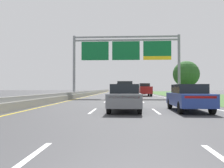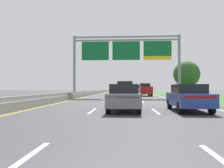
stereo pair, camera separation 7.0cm
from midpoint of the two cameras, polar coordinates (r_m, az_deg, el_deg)
The scene contains 12 objects.
ground_plane at distance 37.24m, azimuth 3.06°, elevation -3.18°, with size 220.00×220.00×0.00m, color #3D3D3F.
lane_striping at distance 36.78m, azimuth 3.06°, elevation -3.20°, with size 11.96×106.00×0.01m.
grass_verge_right at distance 39.76m, azimuth 23.62°, elevation -2.94°, with size 14.00×110.00×0.02m, color #3D602D.
median_barrier_concrete at distance 37.81m, azimuth -7.01°, elevation -2.61°, with size 0.60×110.00×0.85m.
overhead_sign_gantry at distance 30.62m, azimuth 3.61°, elevation 8.09°, with size 15.06×0.42×8.79m.
pickup_truck_red at distance 37.85m, azimuth 8.60°, elevation -1.51°, with size 2.01×5.40×2.20m.
car_white_right_lane_suv at distance 50.60m, azimuth 7.51°, elevation -1.38°, with size 1.94×4.72×2.11m.
car_blue_right_lane_sedan at distance 13.49m, azimuth 19.36°, elevation -3.29°, with size 1.94×4.45×1.57m.
car_navy_centre_lane_suv at distance 34.64m, azimuth 2.69°, elevation -1.52°, with size 2.01×4.74×2.11m.
car_grey_centre_lane_sedan at distance 12.77m, azimuth 3.19°, elevation -3.48°, with size 1.91×4.44×1.57m.
car_gold_centre_lane_suv at distance 24.94m, azimuth 3.36°, elevation -1.68°, with size 1.96×4.73×2.11m.
roadside_tree_mid at distance 39.24m, azimuth 18.89°, elevation 2.50°, with size 4.45×4.45×6.01m.
Camera 1 is at (-0.03, -2.21, 1.35)m, focal length 34.71 mm.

